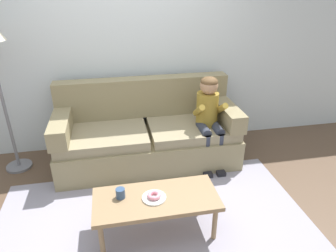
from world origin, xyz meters
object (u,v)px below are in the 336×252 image
person_child (209,114)px  donut (154,195)px  coffee_table (156,201)px  toy_controller (110,203)px  mug (120,193)px  couch (147,135)px

person_child → donut: size_ratio=9.18×
coffee_table → person_child: 1.36m
coffee_table → toy_controller: bearing=132.3°
donut → person_child: bearing=52.1°
mug → toy_controller: size_ratio=0.40×
person_child → mug: (-1.11, -0.99, -0.23)m
couch → coffee_table: size_ratio=1.99×
donut → mug: size_ratio=1.33×
coffee_table → donut: size_ratio=9.09×
couch → donut: (-0.11, -1.27, 0.08)m
donut → couch: bearing=85.1°
person_child → couch: bearing=163.5°
coffee_table → toy_controller: 0.70m
couch → donut: 1.28m
couch → toy_controller: couch is taller
person_child → donut: bearing=-127.9°
donut → mug: bearing=166.6°
couch → mug: bearing=-108.0°
coffee_table → couch: bearing=86.0°
toy_controller → mug: bearing=-86.9°
person_child → toy_controller: (-1.22, -0.59, -0.65)m
person_child → mug: person_child is taller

